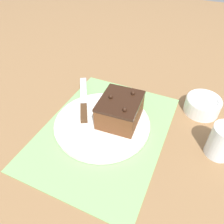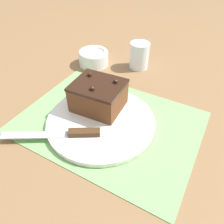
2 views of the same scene
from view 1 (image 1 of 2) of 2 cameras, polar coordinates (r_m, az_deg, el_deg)
name	(u,v)px [view 1 (image 1 of 2)]	position (r m, az deg, el deg)	size (l,w,h in m)	color
ground_plane	(104,130)	(0.64, -1.98, -4.84)	(3.00, 3.00, 0.00)	olive
placemat_woven	(104,130)	(0.64, -1.99, -4.72)	(0.46, 0.34, 0.00)	#7AB266
cake_plate	(102,123)	(0.65, -2.55, -3.02)	(0.28, 0.28, 0.01)	white
chocolate_cake	(120,110)	(0.62, 2.12, 0.55)	(0.14, 0.12, 0.08)	brown
serving_knife	(84,105)	(0.70, -7.41, 1.86)	(0.21, 0.14, 0.01)	#472D19
drinking_glass	(222,141)	(0.62, 26.89, -6.85)	(0.07, 0.07, 0.09)	white
small_bowl	(203,104)	(0.74, 22.61, 1.86)	(0.11, 0.11, 0.05)	white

